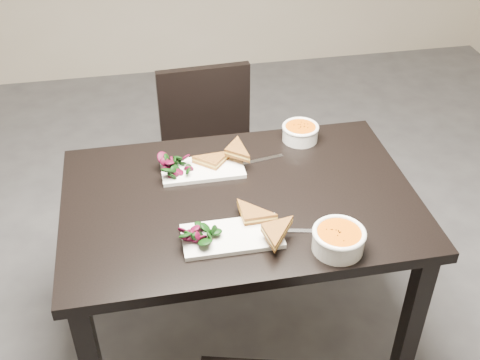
# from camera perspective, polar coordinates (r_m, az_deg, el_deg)

# --- Properties ---
(ground) EXTENTS (5.00, 5.00, 0.00)m
(ground) POSITION_cam_1_polar(r_m,az_deg,el_deg) (2.57, -2.25, -14.21)
(ground) COLOR #47474C
(ground) RESTS_ON ground
(table) EXTENTS (1.20, 0.80, 0.75)m
(table) POSITION_cam_1_polar(r_m,az_deg,el_deg) (2.07, 0.00, -3.75)
(table) COLOR black
(table) RESTS_ON ground
(chair_far) EXTENTS (0.44, 0.44, 0.85)m
(chair_far) POSITION_cam_1_polar(r_m,az_deg,el_deg) (2.72, -2.85, 2.82)
(chair_far) COLOR black
(chair_far) RESTS_ON ground
(plate_near) EXTENTS (0.31, 0.16, 0.02)m
(plate_near) POSITION_cam_1_polar(r_m,az_deg,el_deg) (1.85, -0.78, -5.45)
(plate_near) COLOR white
(plate_near) RESTS_ON table
(sandwich_near) EXTENTS (0.16, 0.12, 0.05)m
(sandwich_near) POSITION_cam_1_polar(r_m,az_deg,el_deg) (1.84, 1.12, -4.13)
(sandwich_near) COLOR #9D5E20
(sandwich_near) RESTS_ON plate_near
(salad_near) EXTENTS (0.10, 0.09, 0.04)m
(salad_near) POSITION_cam_1_polar(r_m,az_deg,el_deg) (1.82, -3.90, -5.15)
(salad_near) COLOR black
(salad_near) RESTS_ON plate_near
(soup_bowl_near) EXTENTS (0.16, 0.16, 0.07)m
(soup_bowl_near) POSITION_cam_1_polar(r_m,az_deg,el_deg) (1.81, 9.48, -5.61)
(soup_bowl_near) COLOR white
(soup_bowl_near) RESTS_ON table
(cutlery_near) EXTENTS (0.18, 0.05, 0.00)m
(cutlery_near) POSITION_cam_1_polar(r_m,az_deg,el_deg) (1.88, 5.01, -4.90)
(cutlery_near) COLOR silver
(cutlery_near) RESTS_ON table
(plate_far) EXTENTS (0.29, 0.15, 0.01)m
(plate_far) POSITION_cam_1_polar(r_m,az_deg,el_deg) (2.13, -3.62, 1.05)
(plate_far) COLOR white
(plate_far) RESTS_ON table
(sandwich_far) EXTENTS (0.18, 0.18, 0.05)m
(sandwich_far) POSITION_cam_1_polar(r_m,az_deg,el_deg) (2.11, -1.85, 1.70)
(sandwich_far) COLOR #9D5E20
(sandwich_far) RESTS_ON plate_far
(salad_far) EXTENTS (0.09, 0.08, 0.04)m
(salad_far) POSITION_cam_1_polar(r_m,az_deg,el_deg) (2.11, -6.34, 1.36)
(salad_far) COLOR black
(salad_far) RESTS_ON plate_far
(soup_bowl_far) EXTENTS (0.14, 0.14, 0.06)m
(soup_bowl_far) POSITION_cam_1_polar(r_m,az_deg,el_deg) (2.30, 5.83, 4.66)
(soup_bowl_far) COLOR white
(soup_bowl_far) RESTS_ON table
(cutlery_far) EXTENTS (0.18, 0.05, 0.00)m
(cutlery_far) POSITION_cam_1_polar(r_m,az_deg,el_deg) (2.19, 1.94, 1.93)
(cutlery_far) COLOR silver
(cutlery_far) RESTS_ON table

